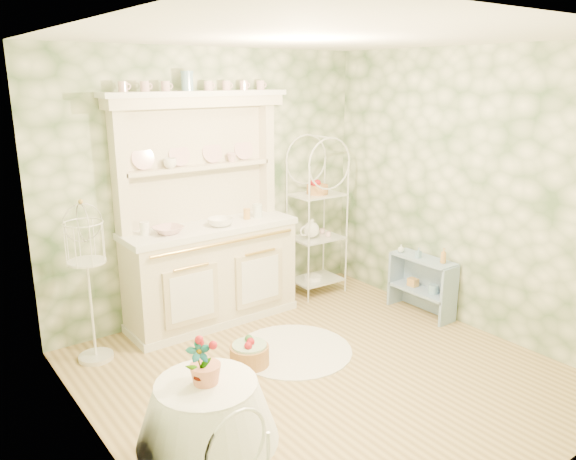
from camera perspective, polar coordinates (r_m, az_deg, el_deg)
floor at (r=4.89m, az=3.62°, el=-14.40°), size 3.60×3.60×0.00m
ceiling at (r=4.25m, az=4.27°, el=19.06°), size 3.60×3.60×0.00m
wall_left at (r=3.52m, az=-18.98°, el=-3.23°), size 3.60×3.60×0.00m
wall_right at (r=5.69m, az=17.87°, el=3.75°), size 3.60×3.60×0.00m
wall_back at (r=5.83m, az=-7.69°, el=4.62°), size 3.60×3.60×0.00m
wall_front at (r=3.29m, az=24.81°, el=-5.17°), size 3.60×3.60×0.00m
kitchen_dresser at (r=5.54m, az=-8.00°, el=1.87°), size 1.87×0.61×2.29m
bakers_rack at (r=6.31m, az=2.95°, el=1.26°), size 0.56×0.41×1.77m
side_shelf at (r=6.07m, az=13.42°, el=-5.63°), size 0.33×0.71×0.59m
round_table at (r=3.56m, az=-8.13°, el=-19.49°), size 0.95×0.95×0.80m
birdcage_stand at (r=5.12m, az=-19.53°, el=-5.63°), size 0.34×0.34×1.33m
floor_basket at (r=4.96m, az=-3.93°, el=-12.29°), size 0.49×0.49×0.25m
lace_rug at (r=5.24m, az=0.52°, el=-12.12°), size 1.11×1.11×0.01m
bowl_floral at (r=5.33m, az=-12.08°, el=-0.27°), size 0.30×0.30×0.07m
bowl_white at (r=5.51m, az=-6.87°, el=0.48°), size 0.25×0.25×0.08m
cup_left at (r=5.45m, az=-11.88°, el=6.46°), size 0.16×0.16×0.10m
cup_right at (r=5.76m, az=-5.73°, el=7.19°), size 0.11×0.11×0.09m
potted_geranium at (r=3.29m, az=-8.98°, el=-13.42°), size 0.16×0.12×0.28m
bottle_amber at (r=5.81m, az=15.50°, el=-2.64°), size 0.07×0.07×0.16m
bottle_blue at (r=5.93m, az=13.10°, el=-2.41°), size 0.05×0.05×0.11m
bottle_glass at (r=6.07m, az=11.40°, el=-1.95°), size 0.08×0.08×0.09m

